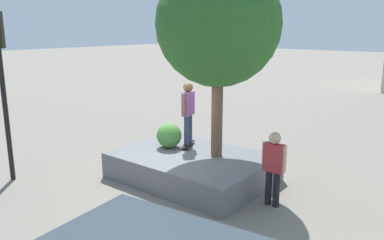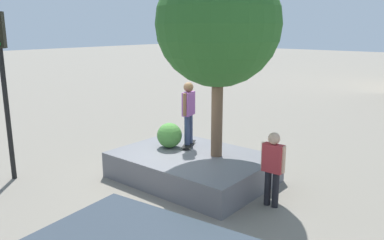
# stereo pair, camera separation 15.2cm
# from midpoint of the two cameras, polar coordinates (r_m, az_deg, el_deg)

# --- Properties ---
(ground_plane) EXTENTS (120.00, 120.00, 0.00)m
(ground_plane) POSITION_cam_midpoint_polar(r_m,az_deg,el_deg) (10.16, -1.65, -8.55)
(ground_plane) COLOR gray
(planter_ledge) EXTENTS (3.79, 2.73, 0.66)m
(planter_ledge) POSITION_cam_midpoint_polar(r_m,az_deg,el_deg) (10.02, 0.44, -6.86)
(planter_ledge) COLOR slate
(planter_ledge) RESTS_ON ground
(plaza_tree) EXTENTS (2.95, 2.95, 4.70)m
(plaza_tree) POSITION_cam_midpoint_polar(r_m,az_deg,el_deg) (9.34, 4.35, 13.78)
(plaza_tree) COLOR brown
(plaza_tree) RESTS_ON planter_ledge
(boxwood_shrub) EXTENTS (0.67, 0.67, 0.67)m
(boxwood_shrub) POSITION_cam_midpoint_polar(r_m,az_deg,el_deg) (10.41, -2.90, -2.25)
(boxwood_shrub) COLOR #4C8C3D
(boxwood_shrub) RESTS_ON planter_ledge
(skateboard) EXTENTS (0.54, 0.81, 0.07)m
(skateboard) POSITION_cam_midpoint_polar(r_m,az_deg,el_deg) (10.56, -0.09, -3.58)
(skateboard) COLOR black
(skateboard) RESTS_ON planter_ledge
(skateboarder) EXTENTS (0.30, 0.55, 1.68)m
(skateboarder) POSITION_cam_midpoint_polar(r_m,az_deg,el_deg) (10.31, -0.09, 1.66)
(skateboarder) COLOR navy
(skateboarder) RESTS_ON skateboard
(traffic_light_corner) EXTENTS (0.37, 0.37, 4.17)m
(traffic_light_corner) POSITION_cam_midpoint_polar(r_m,az_deg,el_deg) (10.49, -25.71, 6.96)
(traffic_light_corner) COLOR black
(traffic_light_corner) RESTS_ON ground
(bystander_watching) EXTENTS (0.56, 0.26, 1.66)m
(bystander_watching) POSITION_cam_midpoint_polar(r_m,az_deg,el_deg) (8.53, 12.26, -6.36)
(bystander_watching) COLOR black
(bystander_watching) RESTS_ON ground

